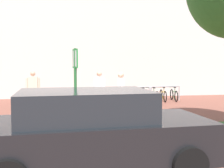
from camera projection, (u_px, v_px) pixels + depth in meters
name	position (u px, v px, depth m)	size (l,w,h in m)	color
ground_plane	(106.00, 120.00, 10.14)	(60.00, 60.00, 0.00)	brown
building_facade	(88.00, 16.00, 17.28)	(28.00, 1.20, 10.00)	silver
planter_strip	(124.00, 132.00, 7.97)	(7.00, 1.10, 0.16)	#336028
parking_sign_post	(75.00, 80.00, 7.63)	(0.13, 0.35, 2.46)	#2D7238
bike_at_sign	(75.00, 123.00, 7.92)	(1.66, 0.48, 0.86)	black
bike_rack_cluster	(158.00, 95.00, 15.23)	(2.65, 1.70, 0.83)	#99999E
bollard_steel	(150.00, 96.00, 13.91)	(0.16, 0.16, 0.90)	#ADADB2
person_casual_tan	(33.00, 88.00, 12.35)	(0.61, 0.46, 1.72)	#2D2D38
person_shirt_blue	(121.00, 91.00, 10.74)	(0.49, 0.60, 1.72)	#2D2D38
person_shirt_white	(99.00, 88.00, 12.21)	(0.48, 0.46, 1.72)	#2D2D38
car_black_suv	(93.00, 132.00, 5.26)	(4.37, 2.16, 1.54)	black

